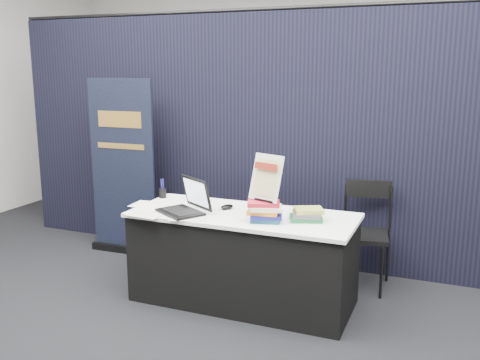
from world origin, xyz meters
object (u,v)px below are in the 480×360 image
object	(u,v)px
pullup_banner	(123,178)
stacking_chair	(364,229)
book_stack_short	(307,214)
info_sign	(266,178)
laptop	(183,204)
book_stack_tall	(265,212)
display_table	(243,258)

from	to	relation	value
pullup_banner	stacking_chair	world-z (taller)	pullup_banner
book_stack_short	info_sign	world-z (taller)	info_sign
laptop	book_stack_tall	xyz separation A→B (m)	(0.70, -0.00, 0.01)
laptop	info_sign	xyz separation A→B (m)	(0.70, 0.03, 0.26)
book_stack_tall	info_sign	size ratio (longest dim) A/B	0.74
pullup_banner	stacking_chair	xyz separation A→B (m)	(2.43, 0.07, -0.28)
laptop	pullup_banner	world-z (taller)	pullup_banner
display_table	laptop	xyz separation A→B (m)	(-0.46, -0.15, 0.44)
book_stack_short	stacking_chair	bearing A→B (deg)	66.10
book_stack_short	book_stack_tall	bearing A→B (deg)	-153.31
book_stack_tall	stacking_chair	size ratio (longest dim) A/B	0.29
laptop	pullup_banner	xyz separation A→B (m)	(-1.12, 0.79, -0.02)
book_stack_tall	stacking_chair	bearing A→B (deg)	54.79
book_stack_tall	pullup_banner	xyz separation A→B (m)	(-1.81, 0.79, -0.03)
laptop	pullup_banner	bearing A→B (deg)	175.99
laptop	pullup_banner	distance (m)	1.37
book_stack_short	display_table	bearing A→B (deg)	179.97
display_table	stacking_chair	bearing A→B (deg)	40.35
info_sign	display_table	bearing A→B (deg)	172.92
book_stack_tall	book_stack_short	world-z (taller)	book_stack_tall
display_table	info_sign	size ratio (longest dim) A/B	4.97
book_stack_tall	info_sign	bearing A→B (deg)	90.00
book_stack_tall	info_sign	world-z (taller)	info_sign
display_table	laptop	size ratio (longest dim) A/B	3.92
pullup_banner	stacking_chair	distance (m)	2.44
info_sign	stacking_chair	distance (m)	1.18
book_stack_short	laptop	bearing A→B (deg)	-171.67
display_table	pullup_banner	size ratio (longest dim) A/B	1.01
book_stack_tall	pullup_banner	distance (m)	1.98
stacking_chair	pullup_banner	bearing A→B (deg)	170.36
laptop	book_stack_tall	size ratio (longest dim) A/B	1.71
laptop	book_stack_tall	bearing A→B (deg)	31.12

